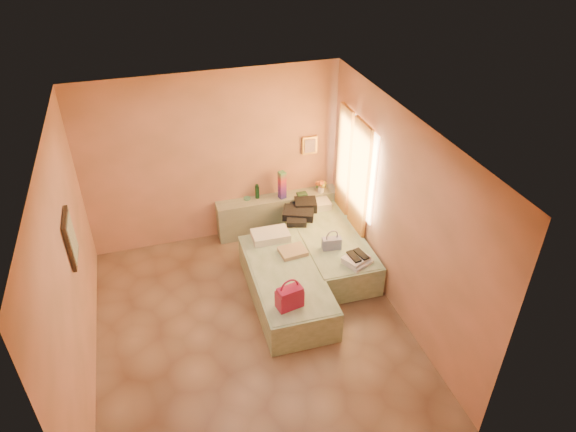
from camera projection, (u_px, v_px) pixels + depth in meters
name	position (u px, v px, depth m)	size (l,w,h in m)	color
ground	(252.00, 326.00, 6.90)	(4.50, 4.50, 0.00)	#9D7E5E
room_walls	(252.00, 189.00, 6.41)	(4.02, 4.51, 2.81)	#F2A381
headboard_ledge	(278.00, 213.00, 8.63)	(2.05, 0.30, 0.65)	#9BA486
bed_left	(286.00, 285.00, 7.22)	(0.90, 2.00, 0.50)	beige
bed_right	(329.00, 247.00, 7.96)	(0.90, 2.00, 0.50)	beige
water_bottle	(257.00, 191.00, 8.36)	(0.07, 0.07, 0.24)	#143721
rainbow_box	(282.00, 185.00, 8.30)	(0.11, 0.11, 0.48)	#AC153C
small_dish	(247.00, 198.00, 8.38)	(0.11, 0.11, 0.03)	#4F9172
green_book	(302.00, 194.00, 8.50)	(0.17, 0.12, 0.03)	#274A2E
flower_vase	(321.00, 185.00, 8.52)	(0.19, 0.19, 0.25)	white
magenta_handbag	(290.00, 297.00, 6.42)	(0.33, 0.19, 0.31)	#AC153C
khaki_garment	(293.00, 251.00, 7.41)	(0.38, 0.30, 0.06)	tan
clothes_pile	(301.00, 212.00, 8.21)	(0.53, 0.53, 0.16)	black
blue_handbag	(332.00, 243.00, 7.48)	(0.28, 0.12, 0.18)	#3F4C99
towel_stack	(358.00, 260.00, 7.21)	(0.35, 0.30, 0.10)	white
sandal_pair	(358.00, 256.00, 7.19)	(0.20, 0.27, 0.03)	black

